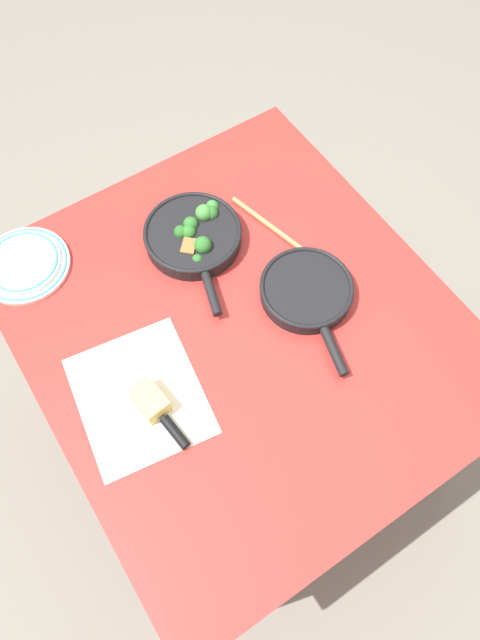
{
  "coord_description": "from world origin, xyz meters",
  "views": [
    {
      "loc": [
        -0.54,
        0.35,
        2.04
      ],
      "look_at": [
        0.0,
        0.0,
        0.79
      ],
      "focal_mm": 32.0,
      "sensor_mm": 36.0,
      "label": 1
    }
  ],
  "objects_px": {
    "skillet_eggs": "(307,291)",
    "cheese_block": "(149,400)",
    "skillet_broccoli": "(194,235)",
    "wooden_spoon": "(299,247)",
    "dinner_plate_stack": "(24,264)",
    "grater_knife": "(161,414)"
  },
  "relations": [
    {
      "from": "skillet_eggs",
      "to": "dinner_plate_stack",
      "type": "relative_size",
      "value": 1.5
    },
    {
      "from": "grater_knife",
      "to": "dinner_plate_stack",
      "type": "distance_m",
      "value": 0.56
    },
    {
      "from": "skillet_broccoli",
      "to": "wooden_spoon",
      "type": "height_order",
      "value": "skillet_broccoli"
    },
    {
      "from": "skillet_broccoli",
      "to": "cheese_block",
      "type": "bearing_deg",
      "value": -26.91
    },
    {
      "from": "wooden_spoon",
      "to": "dinner_plate_stack",
      "type": "xyz_separation_m",
      "value": [
        0.35,
        0.63,
        0.01
      ]
    },
    {
      "from": "grater_knife",
      "to": "dinner_plate_stack",
      "type": "bearing_deg",
      "value": 3.59
    },
    {
      "from": "wooden_spoon",
      "to": "cheese_block",
      "type": "distance_m",
      "value": 0.57
    },
    {
      "from": "skillet_broccoli",
      "to": "cheese_block",
      "type": "distance_m",
      "value": 0.47
    },
    {
      "from": "grater_knife",
      "to": "cheese_block",
      "type": "bearing_deg",
      "value": 2.58
    },
    {
      "from": "wooden_spoon",
      "to": "cheese_block",
      "type": "xyz_separation_m",
      "value": [
        -0.16,
        0.54,
        0.02
      ]
    },
    {
      "from": "grater_knife",
      "to": "dinner_plate_stack",
      "type": "relative_size",
      "value": 1.18
    },
    {
      "from": "skillet_eggs",
      "to": "wooden_spoon",
      "type": "relative_size",
      "value": 0.93
    },
    {
      "from": "skillet_broccoli",
      "to": "wooden_spoon",
      "type": "xyz_separation_m",
      "value": [
        -0.17,
        -0.22,
        -0.02
      ]
    },
    {
      "from": "dinner_plate_stack",
      "to": "cheese_block",
      "type": "bearing_deg",
      "value": -169.9
    },
    {
      "from": "wooden_spoon",
      "to": "skillet_broccoli",
      "type": "bearing_deg",
      "value": -142.18
    },
    {
      "from": "cheese_block",
      "to": "dinner_plate_stack",
      "type": "relative_size",
      "value": 0.4
    },
    {
      "from": "skillet_eggs",
      "to": "cheese_block",
      "type": "height_order",
      "value": "cheese_block"
    },
    {
      "from": "wooden_spoon",
      "to": "cheese_block",
      "type": "relative_size",
      "value": 4.03
    },
    {
      "from": "grater_knife",
      "to": "skillet_eggs",
      "type": "bearing_deg",
      "value": -87.61
    },
    {
      "from": "wooden_spoon",
      "to": "grater_knife",
      "type": "distance_m",
      "value": 0.57
    },
    {
      "from": "skillet_eggs",
      "to": "wooden_spoon",
      "type": "distance_m",
      "value": 0.15
    },
    {
      "from": "skillet_broccoli",
      "to": "dinner_plate_stack",
      "type": "bearing_deg",
      "value": -96.16
    }
  ]
}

